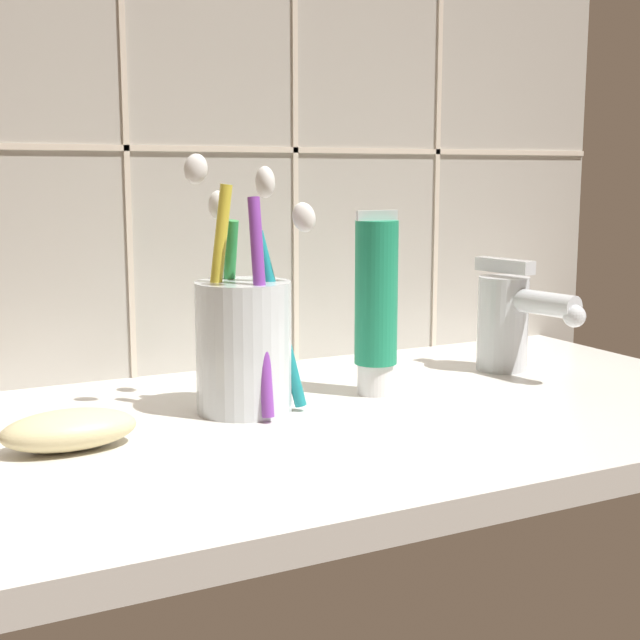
{
  "coord_description": "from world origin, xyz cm",
  "views": [
    {
      "loc": [
        -34.23,
        -57.15,
        19.83
      ],
      "look_at": [
        -4.4,
        1.48,
        8.88
      ],
      "focal_mm": 50.0,
      "sensor_mm": 36.0,
      "label": 1
    }
  ],
  "objects_px": {
    "toothbrush_cup": "(244,339)",
    "toothpaste_tube": "(376,304)",
    "soap_bar": "(70,430)",
    "sink_faucet": "(510,318)"
  },
  "relations": [
    {
      "from": "toothbrush_cup",
      "to": "toothpaste_tube",
      "type": "bearing_deg",
      "value": 0.14
    },
    {
      "from": "toothbrush_cup",
      "to": "soap_bar",
      "type": "relative_size",
      "value": 2.19
    },
    {
      "from": "toothpaste_tube",
      "to": "soap_bar",
      "type": "bearing_deg",
      "value": -171.46
    },
    {
      "from": "sink_faucet",
      "to": "toothbrush_cup",
      "type": "bearing_deg",
      "value": -95.5
    },
    {
      "from": "sink_faucet",
      "to": "soap_bar",
      "type": "distance_m",
      "value": 0.41
    },
    {
      "from": "toothpaste_tube",
      "to": "soap_bar",
      "type": "xyz_separation_m",
      "value": [
        -0.25,
        -0.04,
        -0.06
      ]
    },
    {
      "from": "sink_faucet",
      "to": "soap_bar",
      "type": "height_order",
      "value": "sink_faucet"
    },
    {
      "from": "toothpaste_tube",
      "to": "sink_faucet",
      "type": "height_order",
      "value": "toothpaste_tube"
    },
    {
      "from": "toothpaste_tube",
      "to": "soap_bar",
      "type": "height_order",
      "value": "toothpaste_tube"
    },
    {
      "from": "toothpaste_tube",
      "to": "sink_faucet",
      "type": "bearing_deg",
      "value": 6.54
    }
  ]
}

